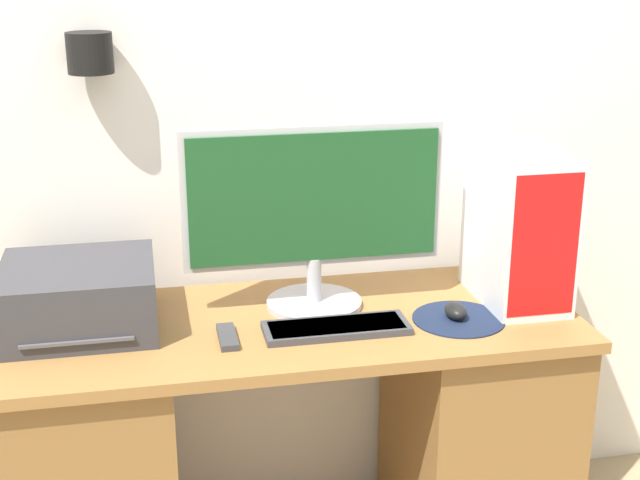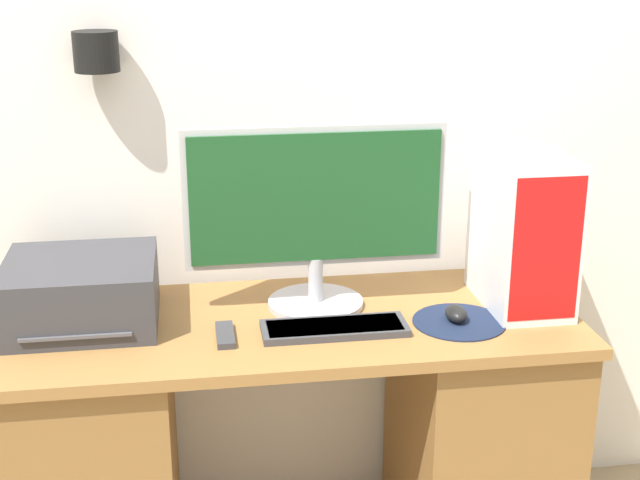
{
  "view_description": "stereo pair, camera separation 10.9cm",
  "coord_description": "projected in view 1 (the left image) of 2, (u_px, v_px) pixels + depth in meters",
  "views": [
    {
      "loc": [
        -0.35,
        -1.78,
        1.67
      ],
      "look_at": [
        0.07,
        0.29,
        0.96
      ],
      "focal_mm": 50.0,
      "sensor_mm": 36.0,
      "label": 1
    },
    {
      "loc": [
        -0.24,
        -1.79,
        1.67
      ],
      "look_at": [
        0.07,
        0.29,
        0.96
      ],
      "focal_mm": 50.0,
      "sensor_mm": 36.0,
      "label": 2
    }
  ],
  "objects": [
    {
      "name": "monitor",
      "position": [
        314.0,
        208.0,
        2.28
      ],
      "size": [
        0.68,
        0.25,
        0.48
      ],
      "color": "#B7B7BC",
      "rests_on": "desk"
    },
    {
      "name": "wall_back",
      "position": [
        261.0,
        60.0,
        2.4
      ],
      "size": [
        6.4,
        0.17,
        2.75
      ],
      "color": "white",
      "rests_on": "ground_plane"
    },
    {
      "name": "printer",
      "position": [
        79.0,
        297.0,
        2.21
      ],
      "size": [
        0.37,
        0.35,
        0.16
      ],
      "color": "#38383D",
      "rests_on": "desk"
    },
    {
      "name": "remote_control",
      "position": [
        227.0,
        337.0,
        2.16
      ],
      "size": [
        0.04,
        0.14,
        0.02
      ],
      "color": "#38383D",
      "rests_on": "desk"
    },
    {
      "name": "mouse",
      "position": [
        456.0,
        311.0,
        2.28
      ],
      "size": [
        0.05,
        0.08,
        0.04
      ],
      "color": "black",
      "rests_on": "mousepad"
    },
    {
      "name": "mousepad",
      "position": [
        458.0,
        319.0,
        2.28
      ],
      "size": [
        0.24,
        0.24,
        0.0
      ],
      "color": "#19233D",
      "rests_on": "desk"
    },
    {
      "name": "computer_tower",
      "position": [
        519.0,
        227.0,
        2.34
      ],
      "size": [
        0.2,
        0.32,
        0.41
      ],
      "color": "white",
      "rests_on": "desk"
    },
    {
      "name": "desk",
      "position": [
        293.0,
        443.0,
        2.4
      ],
      "size": [
        1.47,
        0.58,
        0.75
      ],
      "color": "olive",
      "rests_on": "ground_plane"
    },
    {
      "name": "keyboard",
      "position": [
        336.0,
        328.0,
        2.21
      ],
      "size": [
        0.36,
        0.13,
        0.02
      ],
      "color": "#3D3D42",
      "rests_on": "desk"
    }
  ]
}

